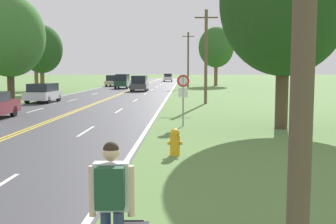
{
  "coord_description": "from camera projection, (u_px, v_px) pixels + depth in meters",
  "views": [
    {
      "loc": [
        7.04,
        -1.4,
        2.7
      ],
      "look_at": [
        6.43,
        13.09,
        1.21
      ],
      "focal_mm": 45.0,
      "sensor_mm": 36.0,
      "label": 1
    }
  ],
  "objects": [
    {
      "name": "tree_mid_treeline",
      "position": [
        41.0,
        49.0,
        44.46
      ],
      "size": [
        4.42,
        4.42,
        7.33
      ],
      "color": "brown",
      "rests_on": "ground"
    },
    {
      "name": "car_silver_hatchback_approaching",
      "position": [
        43.0,
        92.0,
        33.78
      ],
      "size": [
        2.07,
        3.88,
        1.54
      ],
      "rotation": [
        0.0,
        0.0,
        1.52
      ],
      "color": "black",
      "rests_on": "ground"
    },
    {
      "name": "tree_far_back",
      "position": [
        35.0,
        49.0,
        52.89
      ],
      "size": [
        4.78,
        4.78,
        7.97
      ],
      "color": "brown",
      "rests_on": "ground"
    },
    {
      "name": "hitchhiker_person",
      "position": [
        111.0,
        194.0,
        5.47
      ],
      "size": [
        0.6,
        0.43,
        1.76
      ],
      "rotation": [
        0.0,
        0.0,
        1.62
      ],
      "color": "navy",
      "rests_on": "ground"
    },
    {
      "name": "fire_hydrant",
      "position": [
        175.0,
        142.0,
        13.14
      ],
      "size": [
        0.47,
        0.31,
        0.85
      ],
      "color": "gold",
      "rests_on": "ground"
    },
    {
      "name": "tree_behind_sign",
      "position": [
        9.0,
        36.0,
        35.13
      ],
      "size": [
        5.95,
        5.95,
        8.87
      ],
      "color": "#473828",
      "rests_on": "ground"
    },
    {
      "name": "car_white_suv_distant",
      "position": [
        168.0,
        77.0,
        89.85
      ],
      "size": [
        1.93,
        4.29,
        1.69
      ],
      "rotation": [
        0.0,
        0.0,
        -1.55
      ],
      "color": "black",
      "rests_on": "ground"
    },
    {
      "name": "car_dark_green_suv_mid_far",
      "position": [
        123.0,
        81.0,
        57.96
      ],
      "size": [
        1.76,
        4.39,
        1.99
      ],
      "rotation": [
        0.0,
        0.0,
        1.57
      ],
      "color": "black",
      "rests_on": "ground"
    },
    {
      "name": "traffic_sign",
      "position": [
        183.0,
        87.0,
        19.72
      ],
      "size": [
        0.6,
        0.1,
        2.44
      ],
      "color": "gray",
      "rests_on": "ground"
    },
    {
      "name": "tree_left_verge",
      "position": [
        216.0,
        47.0,
        67.2
      ],
      "size": [
        5.63,
        5.63,
        9.4
      ],
      "color": "brown",
      "rests_on": "ground"
    },
    {
      "name": "utility_pole_midground",
      "position": [
        206.0,
        55.0,
        32.45
      ],
      "size": [
        1.8,
        0.24,
        7.21
      ],
      "color": "brown",
      "rests_on": "ground"
    },
    {
      "name": "tree_right_cluster",
      "position": [
        284.0,
        2.0,
        18.58
      ],
      "size": [
        5.73,
        5.73,
        8.97
      ],
      "color": "#473828",
      "rests_on": "ground"
    },
    {
      "name": "car_dark_grey_van_mid_near",
      "position": [
        140.0,
        83.0,
        51.05
      ],
      "size": [
        1.99,
        4.45,
        1.9
      ],
      "rotation": [
        0.0,
        0.0,
        -1.56
      ],
      "color": "black",
      "rests_on": "ground"
    },
    {
      "name": "utility_pole_far",
      "position": [
        188.0,
        59.0,
        60.78
      ],
      "size": [
        1.8,
        0.24,
        7.95
      ],
      "color": "brown",
      "rests_on": "ground"
    },
    {
      "name": "car_champagne_van_receding",
      "position": [
        113.0,
        80.0,
        66.02
      ],
      "size": [
        1.98,
        4.9,
        1.73
      ],
      "rotation": [
        0.0,
        0.0,
        1.54
      ],
      "color": "black",
      "rests_on": "ground"
    }
  ]
}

